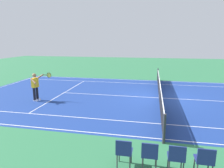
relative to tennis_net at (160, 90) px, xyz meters
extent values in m
plane|color=#2D7247|center=(0.00, 0.00, -0.49)|extent=(60.00, 60.00, 0.00)
cube|color=navy|center=(0.00, 0.00, -0.49)|extent=(24.20, 11.40, 0.00)
cube|color=white|center=(0.00, -5.50, -0.49)|extent=(23.80, 0.05, 0.01)
cube|color=white|center=(0.00, 5.50, -0.49)|extent=(23.80, 0.05, 0.01)
cube|color=white|center=(0.00, -4.11, -0.49)|extent=(23.80, 0.05, 0.01)
cube|color=white|center=(0.00, 4.11, -0.49)|extent=(23.80, 0.05, 0.01)
cube|color=white|center=(6.40, 0.00, -0.49)|extent=(0.05, 8.22, 0.01)
cube|color=white|center=(0.00, 0.00, -0.49)|extent=(12.80, 0.05, 0.01)
cylinder|color=#2D2D33|center=(0.00, -5.80, 0.05)|extent=(0.10, 0.10, 1.08)
cylinder|color=#2D2D33|center=(0.00, 5.80, 0.05)|extent=(0.10, 0.10, 1.08)
cube|color=black|center=(0.00, 0.00, -0.05)|extent=(0.02, 11.60, 0.88)
cube|color=white|center=(0.00, 0.00, 0.46)|extent=(0.04, 11.60, 0.06)
cube|color=white|center=(0.00, 0.00, -0.05)|extent=(0.04, 0.06, 0.88)
cylinder|color=black|center=(7.27, 2.17, -0.04)|extent=(0.15, 0.15, 0.74)
cube|color=white|center=(7.21, 2.18, -0.45)|extent=(0.29, 0.15, 0.09)
cylinder|color=black|center=(7.23, 1.93, -0.04)|extent=(0.15, 0.15, 0.74)
cube|color=white|center=(7.17, 1.94, -0.45)|extent=(0.29, 0.15, 0.09)
cube|color=yellow|center=(7.25, 2.05, 0.61)|extent=(0.30, 0.41, 0.56)
sphere|color=#9E704C|center=(7.25, 2.05, 1.04)|extent=(0.23, 0.23, 0.23)
cylinder|color=#9E704C|center=(7.12, 2.36, 0.74)|extent=(0.40, 0.27, 0.26)
cylinder|color=#9E704C|center=(7.03, 1.80, 0.94)|extent=(0.43, 0.16, 0.30)
cylinder|color=#232326|center=(6.71, 1.79, 1.05)|extent=(0.28, 0.08, 0.04)
torus|color=#232326|center=(6.42, 1.84, 1.05)|extent=(0.31, 0.07, 0.31)
cylinder|color=#C6D84C|center=(6.42, 1.84, 1.05)|extent=(0.27, 0.05, 0.27)
cylinder|color=#38383D|center=(-0.75, 7.17, -0.27)|extent=(0.04, 0.04, 0.44)
cylinder|color=#38383D|center=(-1.11, 7.17, -0.27)|extent=(0.04, 0.04, 0.44)
cube|color=navy|center=(-0.93, 7.35, -0.03)|extent=(0.44, 0.44, 0.04)
cube|color=navy|center=(-0.93, 7.55, 0.19)|extent=(0.44, 0.04, 0.40)
cylinder|color=#38383D|center=(-0.05, 7.17, -0.27)|extent=(0.04, 0.04, 0.44)
cylinder|color=#38383D|center=(-0.41, 7.17, -0.27)|extent=(0.04, 0.04, 0.44)
cylinder|color=#38383D|center=(-0.05, 7.53, -0.27)|extent=(0.04, 0.04, 0.44)
cube|color=navy|center=(-0.23, 7.35, -0.03)|extent=(0.44, 0.44, 0.04)
cube|color=navy|center=(-0.23, 7.55, 0.19)|extent=(0.44, 0.04, 0.40)
cylinder|color=#38383D|center=(0.65, 7.17, -0.27)|extent=(0.04, 0.04, 0.44)
cylinder|color=#38383D|center=(0.29, 7.17, -0.27)|extent=(0.04, 0.04, 0.44)
cylinder|color=#38383D|center=(0.65, 7.53, -0.27)|extent=(0.04, 0.04, 0.44)
cylinder|color=#38383D|center=(0.29, 7.53, -0.27)|extent=(0.04, 0.04, 0.44)
cube|color=navy|center=(0.47, 7.35, -0.03)|extent=(0.44, 0.44, 0.04)
cube|color=navy|center=(0.47, 7.55, 0.19)|extent=(0.44, 0.04, 0.40)
cylinder|color=#38383D|center=(1.35, 7.17, -0.27)|extent=(0.04, 0.04, 0.44)
cylinder|color=#38383D|center=(0.99, 7.17, -0.27)|extent=(0.04, 0.04, 0.44)
cylinder|color=#38383D|center=(1.35, 7.53, -0.27)|extent=(0.04, 0.04, 0.44)
cylinder|color=#38383D|center=(0.99, 7.53, -0.27)|extent=(0.04, 0.04, 0.44)
cube|color=navy|center=(1.17, 7.35, -0.03)|extent=(0.44, 0.44, 0.04)
cube|color=navy|center=(1.17, 7.55, 0.19)|extent=(0.44, 0.04, 0.40)
camera|label=1|loc=(0.49, 12.46, 3.04)|focal=32.17mm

